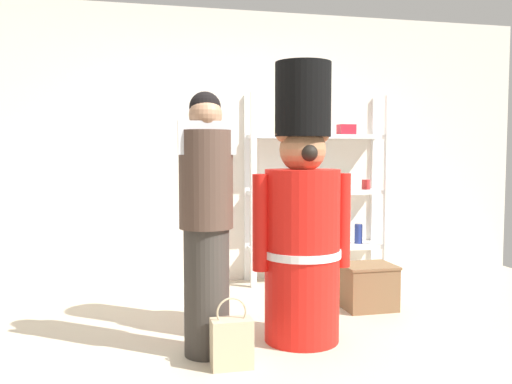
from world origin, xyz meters
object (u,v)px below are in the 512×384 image
(person_shopper, at_px, (206,220))
(shopping_bag, at_px, (232,342))
(teddy_bear_guard, at_px, (302,222))
(display_crate, at_px, (368,286))
(merchandise_shelf, at_px, (316,189))

(person_shopper, height_order, shopping_bag, person_shopper)
(teddy_bear_guard, xyz_separation_m, shopping_bag, (-0.54, -0.35, -0.64))
(teddy_bear_guard, bearing_deg, person_shopper, -170.49)
(teddy_bear_guard, distance_m, display_crate, 1.13)
(merchandise_shelf, relative_size, person_shopper, 1.11)
(person_shopper, relative_size, shopping_bag, 3.88)
(teddy_bear_guard, height_order, shopping_bag, teddy_bear_guard)
(merchandise_shelf, xyz_separation_m, display_crate, (0.07, -1.03, -0.72))
(teddy_bear_guard, bearing_deg, merchandise_shelf, 67.50)
(merchandise_shelf, xyz_separation_m, person_shopper, (-1.32, -1.73, -0.06))
(teddy_bear_guard, height_order, person_shopper, teddy_bear_guard)
(person_shopper, xyz_separation_m, display_crate, (1.40, 0.69, -0.66))
(person_shopper, relative_size, display_crate, 3.91)
(person_shopper, xyz_separation_m, shopping_bag, (0.11, -0.25, -0.69))
(merchandise_shelf, distance_m, person_shopper, 2.18)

